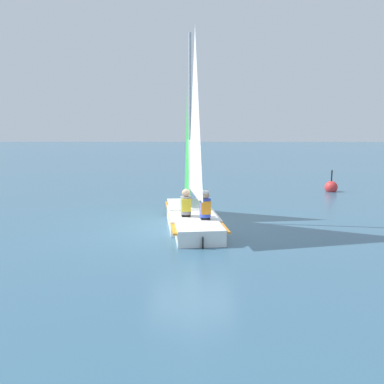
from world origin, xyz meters
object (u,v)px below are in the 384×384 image
sailor_helm (186,208)px  sailor_crew (205,211)px  sailboat_main (192,196)px  buoy_marker (331,187)px

sailor_helm → sailor_crew: sailor_crew is taller
sailboat_main → sailor_crew: bearing=-163.9°
sailor_helm → buoy_marker: bearing=-49.5°
sailboat_main → sailor_crew: (0.38, -0.83, -0.26)m
sailboat_main → sailor_helm: size_ratio=4.78×
sailor_helm → sailor_crew: (0.54, -0.35, 0.01)m
sailor_helm → buoy_marker: (6.44, 7.43, -0.41)m
sailor_helm → sailor_crew: size_ratio=1.00×
sailboat_main → sailor_crew: 0.95m
sailboat_main → sailor_helm: sailboat_main is taller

